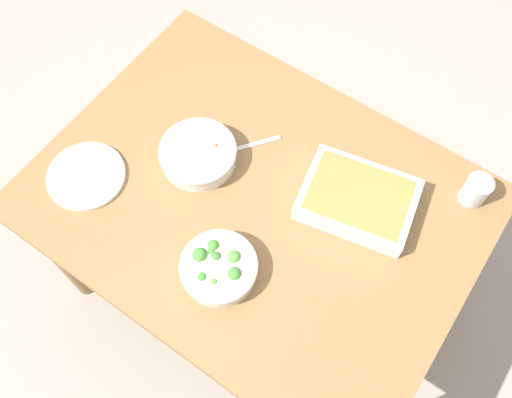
% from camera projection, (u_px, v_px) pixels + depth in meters
% --- Properties ---
extents(ground_plane, '(6.00, 6.00, 0.00)m').
position_uv_depth(ground_plane, '(256.00, 284.00, 2.20)').
color(ground_plane, '#9E9389').
extents(dining_table, '(1.20, 0.90, 0.74)m').
position_uv_depth(dining_table, '(256.00, 213.00, 1.62)').
color(dining_table, olive).
rests_on(dining_table, ground_plane).
extents(stew_bowl, '(0.22, 0.22, 0.06)m').
position_uv_depth(stew_bowl, '(198.00, 154.00, 1.57)').
color(stew_bowl, silver).
rests_on(stew_bowl, dining_table).
extents(broccoli_bowl, '(0.20, 0.20, 0.07)m').
position_uv_depth(broccoli_bowl, '(219.00, 267.00, 1.42)').
color(broccoli_bowl, silver).
rests_on(broccoli_bowl, dining_table).
extents(baking_dish, '(0.34, 0.28, 0.06)m').
position_uv_depth(baking_dish, '(358.00, 199.00, 1.50)').
color(baking_dish, silver).
rests_on(baking_dish, dining_table).
extents(drink_cup, '(0.07, 0.07, 0.08)m').
position_uv_depth(drink_cup, '(475.00, 191.00, 1.51)').
color(drink_cup, '#B2BCC6').
rests_on(drink_cup, dining_table).
extents(side_plate, '(0.22, 0.22, 0.01)m').
position_uv_depth(side_plate, '(86.00, 176.00, 1.57)').
color(side_plate, silver).
rests_on(side_plate, dining_table).
extents(spoon_by_stew, '(0.12, 0.15, 0.01)m').
position_uv_depth(spoon_by_stew, '(243.00, 147.00, 1.61)').
color(spoon_by_stew, silver).
rests_on(spoon_by_stew, dining_table).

